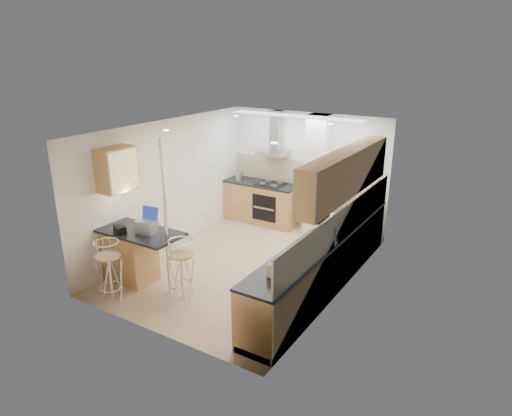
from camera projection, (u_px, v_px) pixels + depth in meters
The scene contains 16 objects.
ground at pixel (246, 266), 8.29m from camera, with size 4.80×4.80×0.00m, color tan.
room_shell at pixel (273, 182), 7.92m from camera, with size 3.64×4.84×2.51m.
right_counter at pixel (324, 262), 7.39m from camera, with size 0.63×4.40×0.92m.
back_counter at pixel (261, 202), 10.30m from camera, with size 1.70×0.63×0.92m.
peninsula at pixel (141, 257), 7.53m from camera, with size 1.47×0.72×0.94m.
microwave at pixel (328, 229), 7.06m from camera, with size 0.59×0.40×0.33m, color white.
laptop at pixel (147, 227), 7.27m from camera, with size 0.31×0.23×0.21m, color #96979D.
bag at pixel (120, 229), 7.29m from camera, with size 0.21×0.15×0.11m, color black.
bar_stool_near at pixel (109, 271), 7.01m from camera, with size 0.41×0.41×1.00m, color tan, non-canonical shape.
bar_stool_end at pixel (182, 269), 7.06m from camera, with size 0.40×0.40×0.99m, color tan, non-canonical shape.
jar_a at pixel (329, 223), 7.50m from camera, with size 0.12×0.12×0.20m, color beige.
jar_b at pixel (355, 214), 7.97m from camera, with size 0.11×0.11×0.14m, color beige.
jar_c at pixel (308, 247), 6.55m from camera, with size 0.14×0.14×0.21m, color #ACA989.
jar_d at pixel (327, 241), 6.87m from camera, with size 0.10×0.10×0.13m, color white.
bread_bin at pixel (282, 268), 5.96m from camera, with size 0.27×0.35×0.18m, color beige.
kettle at pixel (239, 176), 10.23m from camera, with size 0.16×0.16×0.22m, color #A5A6AA.
Camera 1 is at (4.09, -6.27, 3.71)m, focal length 32.00 mm.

